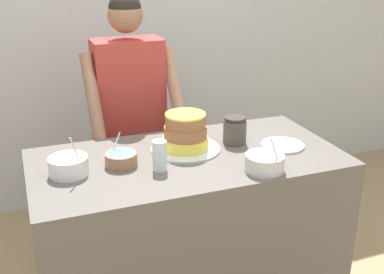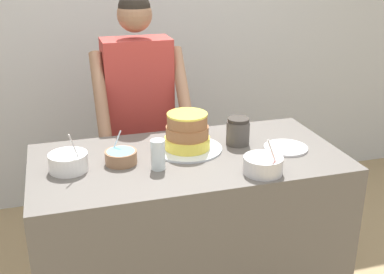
# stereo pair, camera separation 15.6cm
# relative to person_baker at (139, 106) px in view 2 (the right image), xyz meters

# --- Properties ---
(wall_back) EXTENTS (10.00, 0.05, 2.60)m
(wall_back) POSITION_rel_person_baker_xyz_m (0.11, 0.84, 0.29)
(wall_back) COLOR silver
(wall_back) RESTS_ON ground_plane
(counter) EXTENTS (1.51, 0.76, 0.95)m
(counter) POSITION_rel_person_baker_xyz_m (0.11, -0.70, -0.53)
(counter) COLOR #5B5651
(counter) RESTS_ON ground_plane
(person_baker) EXTENTS (0.55, 0.47, 1.68)m
(person_baker) POSITION_rel_person_baker_xyz_m (0.00, 0.00, 0.00)
(person_baker) COLOR #2D2D38
(person_baker) RESTS_ON ground_plane
(cake) EXTENTS (0.35, 0.35, 0.19)m
(cake) POSITION_rel_person_baker_xyz_m (0.13, -0.62, 0.03)
(cake) COLOR silver
(cake) RESTS_ON counter
(frosting_bowl_blue) EXTENTS (0.15, 0.15, 0.14)m
(frosting_bowl_blue) POSITION_rel_person_baker_xyz_m (-0.21, -0.69, -0.02)
(frosting_bowl_blue) COLOR #936B4C
(frosting_bowl_blue) RESTS_ON counter
(frosting_bowl_pink) EXTENTS (0.18, 0.18, 0.19)m
(frosting_bowl_pink) POSITION_rel_person_baker_xyz_m (0.38, -0.98, -0.01)
(frosting_bowl_pink) COLOR silver
(frosting_bowl_pink) RESTS_ON counter
(frosting_bowl_white) EXTENTS (0.18, 0.18, 0.20)m
(frosting_bowl_white) POSITION_rel_person_baker_xyz_m (-0.45, -0.70, -0.01)
(frosting_bowl_white) COLOR white
(frosting_bowl_white) RESTS_ON counter
(drinking_glass) EXTENTS (0.07, 0.07, 0.14)m
(drinking_glass) POSITION_rel_person_baker_xyz_m (-0.06, -0.80, 0.02)
(drinking_glass) COLOR silver
(drinking_glass) RESTS_ON counter
(ceramic_plate) EXTENTS (0.22, 0.22, 0.01)m
(ceramic_plate) POSITION_rel_person_baker_xyz_m (0.61, -0.75, -0.05)
(ceramic_plate) COLOR silver
(ceramic_plate) RESTS_ON counter
(stoneware_jar) EXTENTS (0.12, 0.12, 0.14)m
(stoneware_jar) POSITION_rel_person_baker_xyz_m (0.40, -0.62, 0.02)
(stoneware_jar) COLOR #4C4742
(stoneware_jar) RESTS_ON counter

